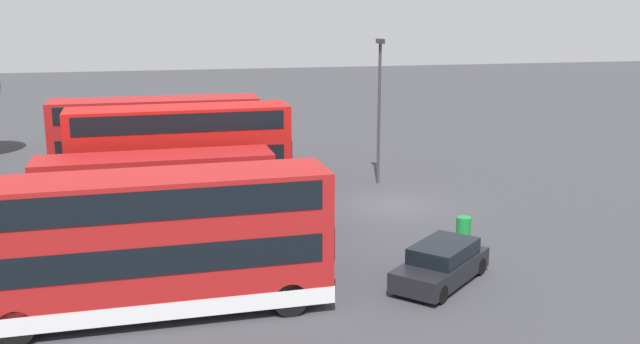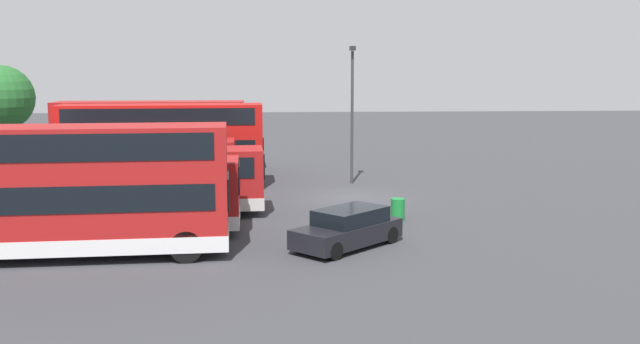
% 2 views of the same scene
% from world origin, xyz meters
% --- Properties ---
extents(ground_plane, '(140.00, 140.00, 0.00)m').
position_xyz_m(ground_plane, '(0.00, 0.00, 0.00)').
color(ground_plane, '#38383D').
extents(bus_double_decker_near_end, '(3.20, 11.12, 4.55)m').
position_xyz_m(bus_double_decker_near_end, '(-10.70, 11.06, 2.45)').
color(bus_double_decker_near_end, '#A51919').
rests_on(bus_double_decker_near_end, ground).
extents(bus_single_deck_second, '(2.94, 10.93, 2.95)m').
position_xyz_m(bus_single_deck_second, '(-7.43, 10.74, 1.62)').
color(bus_single_deck_second, '#A51919').
rests_on(bus_single_deck_second, ground).
extents(bus_single_deck_third, '(3.22, 12.12, 2.95)m').
position_xyz_m(bus_single_deck_third, '(-3.82, 10.43, 1.62)').
color(bus_single_deck_third, '#A51919').
rests_on(bus_single_deck_third, ground).
extents(bus_single_deck_fourth, '(3.02, 10.67, 2.95)m').
position_xyz_m(bus_single_deck_fourth, '(0.03, 11.15, 1.62)').
color(bus_single_deck_fourth, '#A51919').
rests_on(bus_single_deck_fourth, ground).
extents(bus_double_decker_fifth, '(3.01, 10.97, 4.55)m').
position_xyz_m(bus_double_decker_fifth, '(3.68, 9.97, 2.45)').
color(bus_double_decker_fifth, '#B71411').
rests_on(bus_double_decker_fifth, ground).
extents(bus_double_decker_sixth, '(2.75, 10.99, 4.55)m').
position_xyz_m(bus_double_decker_sixth, '(7.02, 11.14, 2.45)').
color(bus_double_decker_sixth, '#A51919').
rests_on(bus_double_decker_sixth, ground).
extents(bus_single_deck_seventh, '(2.96, 10.65, 2.95)m').
position_xyz_m(bus_single_deck_seventh, '(10.66, 10.16, 1.62)').
color(bus_single_deck_seventh, red).
rests_on(bus_single_deck_seventh, ground).
extents(car_hatchback_silver, '(4.33, 4.41, 1.43)m').
position_xyz_m(car_hatchback_silver, '(-9.92, 1.30, 0.70)').
color(car_hatchback_silver, black).
rests_on(car_hatchback_silver, ground).
extents(lamp_post_tall, '(0.70, 0.30, 7.68)m').
position_xyz_m(lamp_post_tall, '(4.41, -0.45, 4.51)').
color(lamp_post_tall, '#38383D').
rests_on(lamp_post_tall, ground).
extents(waste_bin_yellow, '(0.60, 0.60, 0.95)m').
position_xyz_m(waste_bin_yellow, '(-5.49, -1.32, 0.47)').
color(waste_bin_yellow, '#197F33').
rests_on(waste_bin_yellow, ground).
extents(tree_midright, '(4.53, 4.53, 6.70)m').
position_xyz_m(tree_midright, '(15.88, 22.84, 4.42)').
color(tree_midright, '#4C3823').
rests_on(tree_midright, ground).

